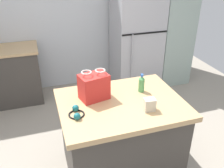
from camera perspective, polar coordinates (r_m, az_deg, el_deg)
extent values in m
cube|color=silver|center=(4.43, -11.06, 15.13)|extent=(5.16, 0.10, 2.55)
cube|color=#423D38|center=(2.76, 1.95, -12.51)|extent=(1.15, 0.87, 0.84)
cube|color=tan|center=(2.50, 2.12, -4.63)|extent=(1.23, 0.95, 0.05)
cube|color=#B7B7BC|center=(4.44, 5.56, 10.09)|extent=(0.80, 0.67, 1.73)
cube|color=black|center=(4.09, 7.57, 11.45)|extent=(0.78, 0.01, 0.02)
cylinder|color=#B7B7BC|center=(4.11, 4.59, 6.05)|extent=(0.02, 0.02, 0.78)
cube|color=#9EB2A8|center=(4.71, 13.84, 12.91)|extent=(0.58, 0.63, 2.12)
cube|color=red|center=(2.48, -4.16, -0.65)|extent=(0.31, 0.25, 0.26)
torus|color=white|center=(2.39, -5.90, 2.70)|extent=(0.12, 0.12, 0.01)
torus|color=white|center=(2.42, -2.72, 3.13)|extent=(0.12, 0.12, 0.01)
cube|color=beige|center=(2.35, 8.59, -4.70)|extent=(0.11, 0.09, 0.12)
cylinder|color=#4C9956|center=(2.65, 6.75, -0.26)|extent=(0.06, 0.06, 0.15)
cone|color=#4C9956|center=(2.61, 6.85, 1.46)|extent=(0.06, 0.06, 0.03)
cylinder|color=blue|center=(2.60, 6.89, 2.00)|extent=(0.03, 0.03, 0.02)
torus|color=black|center=(2.31, -8.14, -6.90)|extent=(0.16, 0.16, 0.01)
sphere|color=#19666B|center=(2.24, -8.01, -7.34)|extent=(0.06, 0.06, 0.06)
sphere|color=#19666B|center=(2.35, -8.34, -5.47)|extent=(0.06, 0.06, 0.06)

